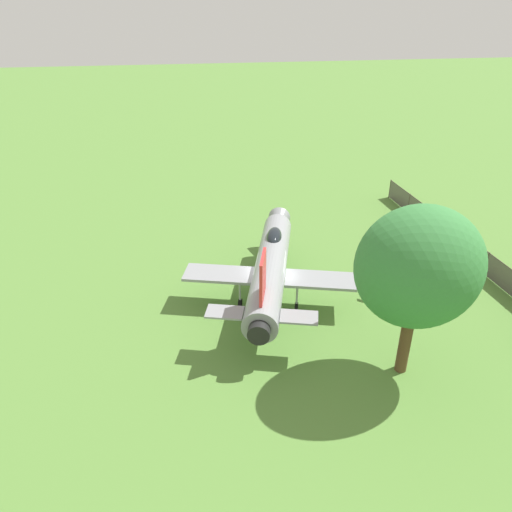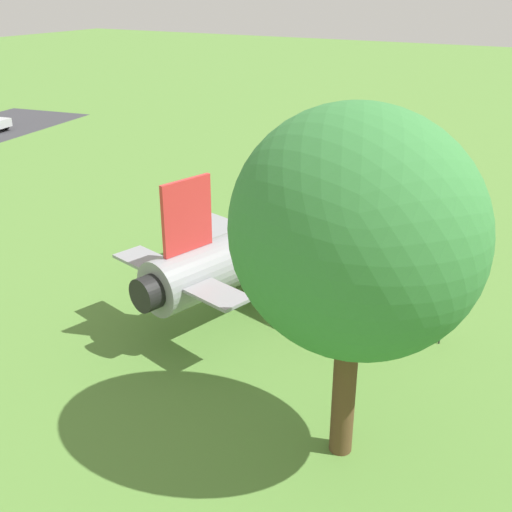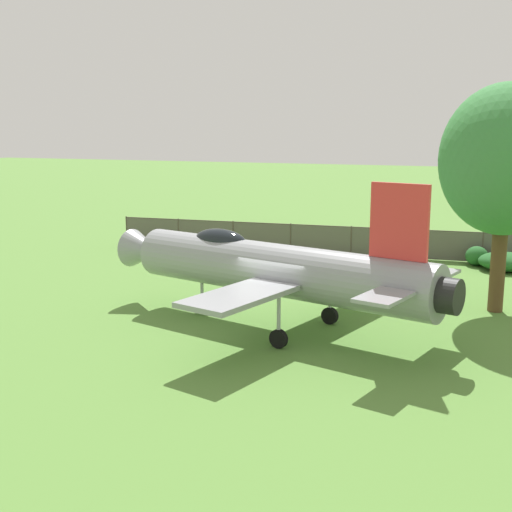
{
  "view_description": "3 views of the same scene",
  "coord_description": "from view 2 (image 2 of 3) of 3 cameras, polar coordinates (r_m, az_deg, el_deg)",
  "views": [
    {
      "loc": [
        -4.33,
        -23.51,
        15.96
      ],
      "look_at": [
        -0.7,
        0.77,
        2.49
      ],
      "focal_mm": 34.61,
      "sensor_mm": 36.0,
      "label": 1
    },
    {
      "loc": [
        9.21,
        -18.33,
        10.42
      ],
      "look_at": [
        -0.7,
        -0.66,
        1.51
      ],
      "focal_mm": 44.1,
      "sensor_mm": 36.0,
      "label": 2
    },
    {
      "loc": [
        -20.34,
        -7.13,
        6.74
      ],
      "look_at": [
        0.77,
        1.08,
        2.32
      ],
      "focal_mm": 46.42,
      "sensor_mm": 36.0,
      "label": 3
    }
  ],
  "objects": [
    {
      "name": "ground_plane",
      "position": [
        23.01,
        2.33,
        -3.2
      ],
      "size": [
        200.0,
        200.0,
        0.0
      ],
      "primitive_type": "plane",
      "color": "#568438"
    },
    {
      "name": "shade_tree",
      "position": [
        13.16,
        8.93,
        1.85
      ],
      "size": [
        5.49,
        4.66,
        8.32
      ],
      "color": "brown",
      "rests_on": "ground_plane"
    },
    {
      "name": "info_plaque",
      "position": [
        20.24,
        16.52,
        -5.54
      ],
      "size": [
        0.72,
        0.67,
        1.14
      ],
      "color": "#333333",
      "rests_on": "ground_plane"
    },
    {
      "name": "display_jet",
      "position": [
        22.41,
        3.08,
        1.9
      ],
      "size": [
        9.65,
        13.03,
        5.16
      ],
      "rotation": [
        0.0,
        0.0,
        1.31
      ],
      "color": "gray",
      "rests_on": "ground_plane"
    }
  ]
}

